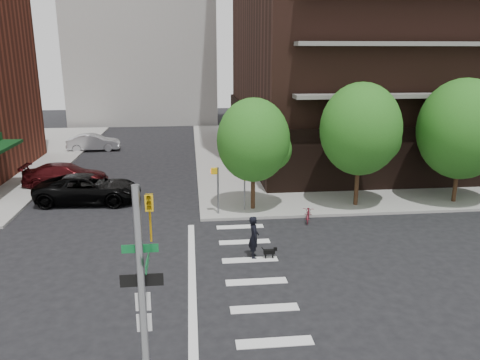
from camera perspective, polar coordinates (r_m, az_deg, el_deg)
name	(u,v)px	position (r m, az deg, el deg)	size (l,w,h in m)	color
ground	(179,286)	(18.53, -7.44, -12.66)	(120.00, 120.00, 0.00)	black
sidewalk_ne	(410,150)	(45.40, 20.04, 3.42)	(39.00, 33.00, 0.15)	gray
crosswalk	(236,283)	(18.59, -0.46, -12.41)	(3.85, 13.00, 0.01)	silver
tree_a	(253,140)	(25.54, 1.64, 4.87)	(4.00, 4.00, 5.90)	#301E11
tree_b	(360,129)	(26.92, 14.48, 6.02)	(4.50, 4.50, 6.65)	#301E11
tree_c	(462,129)	(29.57, 25.47, 5.62)	(5.00, 5.00, 6.80)	#301E11
traffic_signal	(146,340)	(10.74, -11.37, -18.58)	(0.90, 0.75, 6.00)	slate
pedestrian_signal	(224,183)	(25.30, -2.00, -0.32)	(2.18, 0.67, 2.60)	slate
parked_car_black	(89,189)	(29.16, -17.96, -1.02)	(6.08, 2.81, 1.69)	black
parked_car_maroon	(66,175)	(33.12, -20.46, 0.55)	(5.45, 2.21, 1.58)	#3D0C0E
parked_car_silver	(94,142)	(44.78, -17.41, 4.40)	(4.65, 1.62, 1.53)	#B6B7BD
scooter	(308,213)	(25.07, 8.34, -4.05)	(0.56, 1.60, 0.84)	maroon
dog_walker	(254,237)	(20.36, 1.70, -6.96)	(0.45, 0.69, 1.88)	black
dog	(270,252)	(20.53, 3.68, -8.70)	(0.58, 0.17, 0.50)	black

